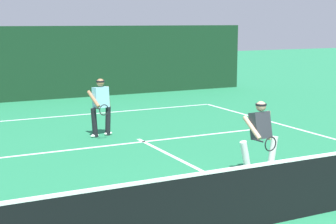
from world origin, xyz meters
name	(u,v)px	position (x,y,z in m)	size (l,w,h in m)	color
ground_plane	(297,219)	(0.00, 0.00, 0.00)	(80.00, 80.00, 0.00)	#22794C
court_line_baseline_far	(89,114)	(0.00, 10.65, 0.00)	(9.42, 0.10, 0.01)	white
court_line_service	(144,142)	(0.00, 6.05, 0.00)	(7.68, 0.10, 0.01)	white
court_line_centre	(197,169)	(0.00, 3.20, 0.00)	(0.10, 6.40, 0.01)	white
tennis_net	(298,188)	(0.00, 0.00, 0.52)	(10.33, 0.09, 1.05)	#1E4723
player_near	(260,135)	(0.89, 2.22, 0.84)	(1.01, 0.88, 1.55)	silver
player_far	(101,105)	(-0.76, 7.18, 0.87)	(0.70, 0.91, 1.60)	black
tennis_ball	(132,213)	(-2.31, 1.32, 0.03)	(0.07, 0.07, 0.07)	#D1E033
back_fence_windscreen	(57,63)	(0.00, 14.64, 1.47)	(17.39, 0.12, 2.93)	#13331D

